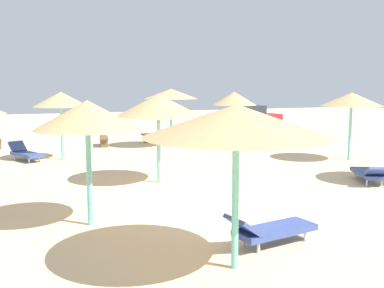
% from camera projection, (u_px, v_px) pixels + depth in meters
% --- Properties ---
extents(ground_plane, '(80.00, 80.00, 0.00)m').
position_uv_depth(ground_plane, '(234.00, 203.00, 11.78)').
color(ground_plane, beige).
extents(parasol_0, '(2.26, 2.26, 2.82)m').
position_uv_depth(parasol_0, '(61.00, 100.00, 18.18)').
color(parasol_0, '#6BC6BC').
rests_on(parasol_0, ground).
extents(parasol_4, '(3.12, 3.12, 2.79)m').
position_uv_depth(parasol_4, '(236.00, 121.00, 7.26)').
color(parasol_4, '#6BC6BC').
rests_on(parasol_4, ground).
extents(parasol_5, '(2.32, 2.32, 2.78)m').
position_uv_depth(parasol_5, '(87.00, 115.00, 9.61)').
color(parasol_5, '#6BC6BC').
rests_on(parasol_5, ground).
extents(parasol_6, '(2.34, 2.34, 2.74)m').
position_uv_depth(parasol_6, '(234.00, 99.00, 23.32)').
color(parasol_6, '#6BC6BC').
rests_on(parasol_6, ground).
extents(parasol_7, '(2.67, 2.67, 2.90)m').
position_uv_depth(parasol_7, '(171.00, 94.00, 21.99)').
color(parasol_7, '#6BC6BC').
rests_on(parasol_7, ground).
extents(parasol_8, '(2.70, 2.70, 2.82)m').
position_uv_depth(parasol_8, '(158.00, 105.00, 13.91)').
color(parasol_8, '#6BC6BC').
rests_on(parasol_8, ground).
extents(parasol_9, '(2.48, 2.48, 2.79)m').
position_uv_depth(parasol_9, '(352.00, 100.00, 18.06)').
color(parasol_9, '#6BC6BC').
rests_on(parasol_9, ground).
extents(lounger_0, '(1.39, 1.97, 0.75)m').
position_uv_depth(lounger_0, '(25.00, 153.00, 18.29)').
color(lounger_0, '#33478C').
rests_on(lounger_0, ground).
extents(lounger_3, '(1.37, 2.00, 0.68)m').
position_uv_depth(lounger_3, '(369.00, 173.00, 14.13)').
color(lounger_3, '#33478C').
rests_on(lounger_3, ground).
extents(lounger_4, '(1.98, 0.94, 0.69)m').
position_uv_depth(lounger_4, '(270.00, 229.00, 8.64)').
color(lounger_4, '#33478C').
rests_on(lounger_4, ground).
extents(bench_0, '(0.61, 1.54, 0.49)m').
position_uv_depth(bench_0, '(104.00, 139.00, 22.61)').
color(bench_0, brown).
rests_on(bench_0, ground).
extents(bench_1, '(1.54, 0.61, 0.49)m').
position_uv_depth(bench_1, '(155.00, 136.00, 24.16)').
color(bench_1, brown).
rests_on(bench_1, ground).
extents(parked_car, '(4.11, 2.21, 1.72)m').
position_uv_depth(parked_car, '(250.00, 118.00, 30.34)').
color(parked_car, '#B21E23').
rests_on(parked_car, ground).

